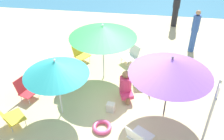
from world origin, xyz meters
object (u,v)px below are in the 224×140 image
umbrella_purple (171,66)px  umbrella_teal (56,68)px  person_c (176,8)px  beach_chair_e (132,54)px  person_a (195,31)px  beach_chair_a (145,77)px  person_d (64,75)px  beach_chair_f (10,117)px  person_b (126,85)px  beach_chair_d (80,53)px  beach_bag (111,107)px  umbrella_green (103,31)px  warning_sign (213,107)px  beach_chair_b (138,136)px  beach_chair_c (26,88)px  swim_ring (102,127)px

umbrella_purple → umbrella_teal: (-2.83, -0.33, -0.08)m
umbrella_teal → person_c: umbrella_teal is taller
beach_chair_e → person_a: size_ratio=0.45×
beach_chair_a → person_d: bearing=0.1°
beach_chair_f → person_b: bearing=-19.3°
beach_chair_d → beach_bag: bearing=-25.3°
person_d → umbrella_green: bearing=-126.6°
beach_chair_a → person_c: 4.90m
umbrella_purple → beach_chair_d: 4.04m
beach_chair_d → beach_bag: (1.47, -2.51, -0.19)m
beach_chair_a → warning_sign: (1.44, -2.24, 0.99)m
person_c → beach_chair_e: bearing=80.6°
umbrella_green → umbrella_teal: (-0.88, -1.84, -0.16)m
beach_chair_b → person_a: (1.85, 4.87, 0.52)m
beach_chair_a → person_a: size_ratio=0.38×
beach_chair_b → beach_chair_c: beach_chair_b is taller
umbrella_purple → beach_chair_e: umbrella_purple is taller
beach_chair_d → warning_sign: 5.21m
person_c → beach_bag: person_c is taller
beach_chair_b → person_c: bearing=23.1°
person_c → person_d: size_ratio=1.85×
beach_chair_b → swim_ring: size_ratio=1.50×
beach_chair_a → beach_chair_f: bearing=23.4°
beach_bag → person_d: bearing=150.7°
beach_chair_b → beach_chair_d: size_ratio=1.11×
umbrella_purple → beach_chair_f: (-4.00, -1.01, -1.27)m
umbrella_purple → beach_chair_c: size_ratio=3.10×
beach_chair_a → warning_sign: 2.84m
umbrella_green → beach_chair_f: 3.52m
umbrella_purple → beach_bag: (-1.49, -0.08, -1.47)m
umbrella_green → beach_chair_b: umbrella_green is taller
beach_chair_b → person_c: size_ratio=0.44×
person_c → beach_chair_d: bearing=62.3°
swim_ring → beach_chair_e: bearing=81.2°
beach_chair_d → person_d: person_d is taller
beach_chair_a → swim_ring: bearing=52.5°
beach_chair_d → beach_chair_f: (-1.04, -3.43, 0.01)m
beach_chair_a → swim_ring: size_ratio=1.26×
person_c → warning_sign: size_ratio=0.86×
umbrella_purple → person_c: umbrella_purple is taller
beach_chair_d → person_d: size_ratio=0.73×
umbrella_purple → person_c: bearing=83.8°
umbrella_green → warning_sign: warning_sign is taller
warning_sign → beach_chair_f: bearing=-164.8°
umbrella_teal → beach_chair_c: (-1.24, 0.51, -1.20)m
umbrella_teal → person_b: size_ratio=1.92×
umbrella_teal → beach_bag: size_ratio=6.49×
umbrella_teal → person_b: 2.20m
umbrella_teal → beach_chair_e: 3.60m
beach_chair_d → person_d: 1.62m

